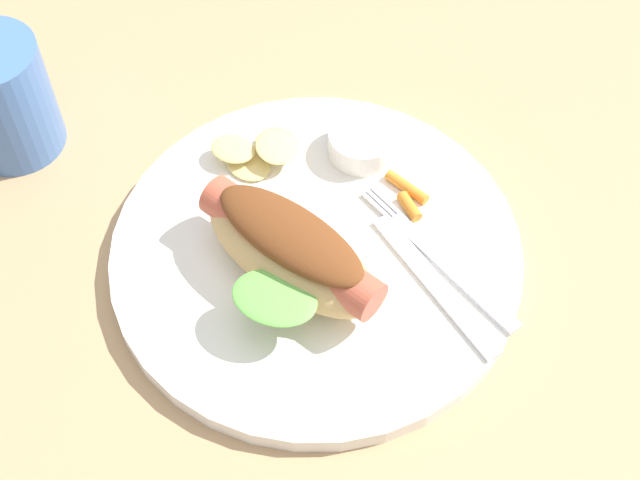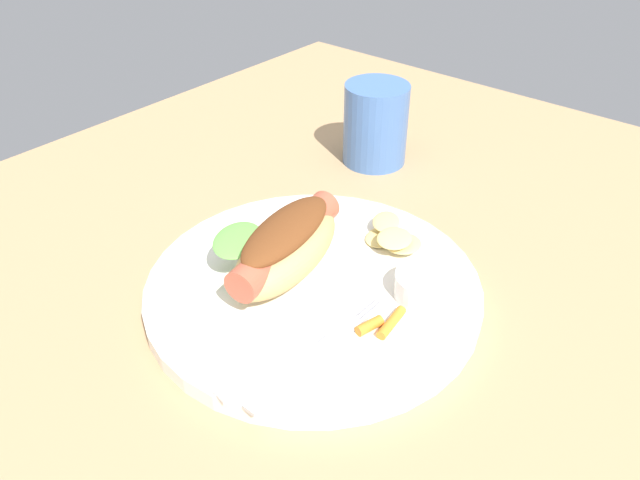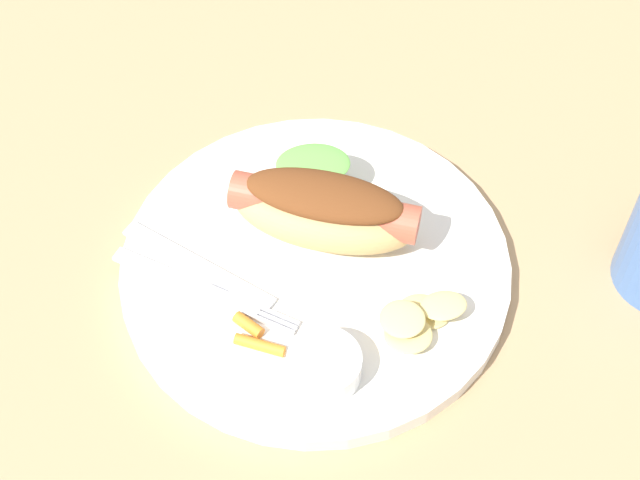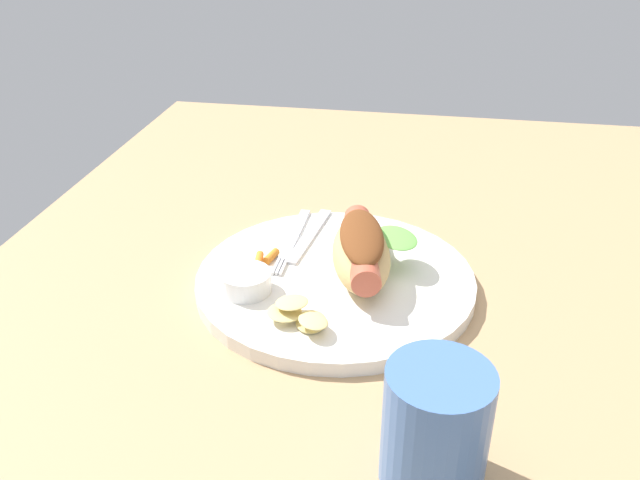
{
  "view_description": "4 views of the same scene",
  "coord_description": "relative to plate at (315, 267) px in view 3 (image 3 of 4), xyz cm",
  "views": [
    {
      "loc": [
        27.41,
        -22.03,
        58.54
      ],
      "look_at": [
        -1.53,
        2.24,
        4.27
      ],
      "focal_mm": 52.02,
      "sensor_mm": 36.0,
      "label": 1
    },
    {
      "loc": [
        30.95,
        31.64,
        37.64
      ],
      "look_at": [
        -3.83,
        2.47,
        5.45
      ],
      "focal_mm": 34.83,
      "sensor_mm": 36.0,
      "label": 2
    },
    {
      "loc": [
        -21.5,
        42.28,
        63.33
      ],
      "look_at": [
        -2.73,
        2.25,
        3.85
      ],
      "focal_mm": 54.05,
      "sensor_mm": 36.0,
      "label": 3
    },
    {
      "loc": [
        -64.55,
        -6.52,
        40.52
      ],
      "look_at": [
        -1.82,
        4.59,
        5.36
      ],
      "focal_mm": 37.41,
      "sensor_mm": 36.0,
      "label": 4
    }
  ],
  "objects": [
    {
      "name": "ground_plane",
      "position": [
        2.56,
        -2.73,
        -1.7
      ],
      "size": [
        120.0,
        90.0,
        1.8
      ],
      "primitive_type": "cube",
      "color": "tan"
    },
    {
      "name": "plate",
      "position": [
        0.0,
        0.0,
        0.0
      ],
      "size": [
        30.79,
        30.79,
        1.6
      ],
      "primitive_type": "cylinder",
      "color": "white",
      "rests_on": "ground_plane"
    },
    {
      "name": "hot_dog",
      "position": [
        0.56,
        -2.72,
        3.89
      ],
      "size": [
        15.53,
        11.46,
        5.85
      ],
      "rotation": [
        0.0,
        0.0,
        3.33
      ],
      "color": "tan",
      "rests_on": "plate"
    },
    {
      "name": "sauce_ramekin",
      "position": [
        -4.88,
        8.8,
        1.93
      ],
      "size": [
        5.39,
        5.39,
        2.26
      ],
      "primitive_type": "cylinder",
      "color": "white",
      "rests_on": "plate"
    },
    {
      "name": "fork",
      "position": [
        6.82,
        6.27,
        1.0
      ],
      "size": [
        15.95,
        1.39,
        0.4
      ],
      "rotation": [
        0.0,
        0.0,
        3.13
      ],
      "color": "silver",
      "rests_on": "plate"
    },
    {
      "name": "knife",
      "position": [
        8.06,
        4.46,
        0.98
      ],
      "size": [
        14.04,
        3.18,
        0.36
      ],
      "primitive_type": "cube",
      "rotation": [
        0.0,
        0.0,
        3.01
      ],
      "color": "silver",
      "rests_on": "plate"
    },
    {
      "name": "chips_pile",
      "position": [
        -9.48,
        2.11,
        1.77
      ],
      "size": [
        6.68,
        7.67,
        2.13
      ],
      "color": "#DFC777",
      "rests_on": "plate"
    },
    {
      "name": "carrot_garnish",
      "position": [
        0.98,
        8.39,
        1.24
      ],
      "size": [
        4.79,
        2.58,
        0.93
      ],
      "color": "orange",
      "rests_on": "plate"
    }
  ]
}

